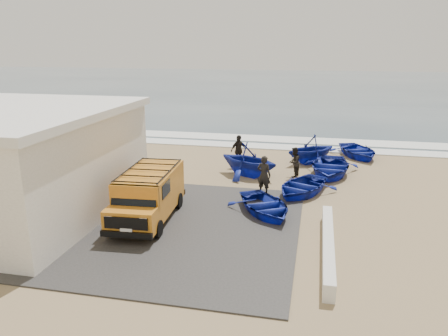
{
  "coord_description": "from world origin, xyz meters",
  "views": [
    {
      "loc": [
        4.42,
        -16.58,
        6.71
      ],
      "look_at": [
        0.35,
        2.24,
        1.2
      ],
      "focal_mm": 35.0,
      "sensor_mm": 36.0,
      "label": 1
    }
  ],
  "objects_px": {
    "parapet": "(328,246)",
    "building": "(9,162)",
    "van": "(148,193)",
    "fisherman_middle": "(294,162)",
    "fisherman_front": "(264,175)",
    "fisherman_back": "(238,150)",
    "boat_near_left": "(265,206)",
    "boat_mid_right": "(330,167)",
    "boat_far_right": "(358,151)",
    "boat_mid_left": "(248,160)",
    "boat_far_left": "(311,149)",
    "boat_near_right": "(302,186)"
  },
  "relations": [
    {
      "from": "parapet",
      "to": "boat_far_left",
      "type": "xyz_separation_m",
      "value": [
        -0.85,
        11.47,
        0.55
      ]
    },
    {
      "from": "boat_far_left",
      "to": "fisherman_front",
      "type": "xyz_separation_m",
      "value": [
        -1.98,
        -6.0,
        0.08
      ]
    },
    {
      "from": "building",
      "to": "parapet",
      "type": "height_order",
      "value": "building"
    },
    {
      "from": "boat_near_left",
      "to": "boat_far_right",
      "type": "relative_size",
      "value": 0.93
    },
    {
      "from": "boat_mid_left",
      "to": "boat_far_right",
      "type": "distance_m",
      "value": 7.99
    },
    {
      "from": "van",
      "to": "boat_far_right",
      "type": "distance_m",
      "value": 14.89
    },
    {
      "from": "boat_far_left",
      "to": "van",
      "type": "bearing_deg",
      "value": -70.54
    },
    {
      "from": "parapet",
      "to": "boat_near_left",
      "type": "xyz_separation_m",
      "value": [
        -2.47,
        3.03,
        0.08
      ]
    },
    {
      "from": "fisherman_front",
      "to": "fisherman_back",
      "type": "distance_m",
      "value": 4.99
    },
    {
      "from": "boat_far_right",
      "to": "fisherman_middle",
      "type": "height_order",
      "value": "fisherman_middle"
    },
    {
      "from": "boat_far_right",
      "to": "fisherman_back",
      "type": "height_order",
      "value": "fisherman_back"
    },
    {
      "from": "boat_far_right",
      "to": "fisherman_back",
      "type": "xyz_separation_m",
      "value": [
        -6.8,
        -3.47,
        0.5
      ]
    },
    {
      "from": "van",
      "to": "boat_mid_right",
      "type": "bearing_deg",
      "value": 44.2
    },
    {
      "from": "fisherman_back",
      "to": "building",
      "type": "bearing_deg",
      "value": -177.28
    },
    {
      "from": "parapet",
      "to": "boat_mid_right",
      "type": "bearing_deg",
      "value": 88.79
    },
    {
      "from": "building",
      "to": "fisherman_middle",
      "type": "relative_size",
      "value": 6.01
    },
    {
      "from": "boat_near_left",
      "to": "fisherman_front",
      "type": "xyz_separation_m",
      "value": [
        -0.36,
        2.44,
        0.55
      ]
    },
    {
      "from": "boat_mid_right",
      "to": "fisherman_front",
      "type": "distance_m",
      "value": 4.89
    },
    {
      "from": "fisherman_front",
      "to": "fisherman_back",
      "type": "height_order",
      "value": "fisherman_front"
    },
    {
      "from": "fisherman_front",
      "to": "parapet",
      "type": "bearing_deg",
      "value": 134.67
    },
    {
      "from": "boat_far_left",
      "to": "boat_far_right",
      "type": "relative_size",
      "value": 0.85
    },
    {
      "from": "van",
      "to": "boat_mid_left",
      "type": "xyz_separation_m",
      "value": [
        2.88,
        6.66,
        -0.2
      ]
    },
    {
      "from": "boat_near_left",
      "to": "boat_far_left",
      "type": "distance_m",
      "value": 8.61
    },
    {
      "from": "van",
      "to": "boat_mid_right",
      "type": "xyz_separation_m",
      "value": [
        7.06,
        7.77,
        -0.64
      ]
    },
    {
      "from": "boat_mid_right",
      "to": "fisherman_middle",
      "type": "distance_m",
      "value": 2.02
    },
    {
      "from": "boat_near_right",
      "to": "fisherman_middle",
      "type": "xyz_separation_m",
      "value": [
        -0.52,
        2.71,
        0.41
      ]
    },
    {
      "from": "fisherman_middle",
      "to": "boat_near_left",
      "type": "bearing_deg",
      "value": 8.12
    },
    {
      "from": "boat_mid_right",
      "to": "fisherman_back",
      "type": "bearing_deg",
      "value": 175.71
    },
    {
      "from": "boat_mid_left",
      "to": "boat_mid_right",
      "type": "relative_size",
      "value": 0.8
    },
    {
      "from": "parapet",
      "to": "building",
      "type": "bearing_deg",
      "value": 175.42
    },
    {
      "from": "boat_mid_left",
      "to": "boat_far_left",
      "type": "height_order",
      "value": "boat_mid_left"
    },
    {
      "from": "fisherman_front",
      "to": "boat_near_right",
      "type": "bearing_deg",
      "value": -150.91
    },
    {
      "from": "van",
      "to": "fisherman_middle",
      "type": "bearing_deg",
      "value": 49.84
    },
    {
      "from": "building",
      "to": "boat_near_right",
      "type": "bearing_deg",
      "value": 22.97
    },
    {
      "from": "building",
      "to": "boat_far_left",
      "type": "height_order",
      "value": "building"
    },
    {
      "from": "boat_far_right",
      "to": "building",
      "type": "bearing_deg",
      "value": -159.19
    },
    {
      "from": "boat_mid_right",
      "to": "boat_far_right",
      "type": "xyz_separation_m",
      "value": [
        1.75,
        4.21,
        -0.05
      ]
    },
    {
      "from": "boat_mid_right",
      "to": "fisherman_middle",
      "type": "bearing_deg",
      "value": -153.81
    },
    {
      "from": "boat_mid_right",
      "to": "fisherman_back",
      "type": "xyz_separation_m",
      "value": [
        -5.05,
        0.75,
        0.45
      ]
    },
    {
      "from": "parapet",
      "to": "fisherman_back",
      "type": "xyz_separation_m",
      "value": [
        -4.85,
        10.02,
        0.61
      ]
    },
    {
      "from": "boat_far_left",
      "to": "boat_far_right",
      "type": "height_order",
      "value": "boat_far_left"
    },
    {
      "from": "boat_near_right",
      "to": "fisherman_back",
      "type": "relative_size",
      "value": 2.03
    },
    {
      "from": "parapet",
      "to": "van",
      "type": "bearing_deg",
      "value": 167.59
    },
    {
      "from": "building",
      "to": "parapet",
      "type": "xyz_separation_m",
      "value": [
        12.5,
        -1.0,
        -1.89
      ]
    },
    {
      "from": "boat_near_right",
      "to": "fisherman_front",
      "type": "xyz_separation_m",
      "value": [
        -1.71,
        -0.36,
        0.54
      ]
    },
    {
      "from": "boat_mid_left",
      "to": "boat_far_right",
      "type": "relative_size",
      "value": 0.9
    },
    {
      "from": "boat_near_right",
      "to": "fisherman_middle",
      "type": "height_order",
      "value": "fisherman_middle"
    },
    {
      "from": "fisherman_front",
      "to": "fisherman_back",
      "type": "relative_size",
      "value": 1.03
    },
    {
      "from": "boat_mid_right",
      "to": "boat_far_right",
      "type": "distance_m",
      "value": 4.56
    },
    {
      "from": "boat_mid_left",
      "to": "boat_far_left",
      "type": "xyz_separation_m",
      "value": [
        3.13,
        3.3,
        -0.05
      ]
    }
  ]
}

